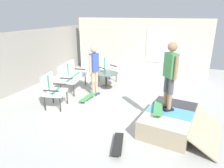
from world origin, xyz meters
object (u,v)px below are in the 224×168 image
(patio_chair_by_wall, at_px, (52,88))
(person_skater, at_px, (170,72))
(patio_bench, at_px, (70,74))
(person_watching, at_px, (94,67))
(skate_ramp, at_px, (170,120))
(patio_table, at_px, (106,77))
(skateboard_spare, at_px, (118,144))
(skateboard_on_ramp, at_px, (158,108))
(skateboard_by_bench, at_px, (88,97))
(patio_chair_near_house, at_px, (106,67))

(patio_chair_by_wall, bearing_deg, person_skater, -87.07)
(patio_bench, distance_m, person_watching, 1.10)
(skate_ramp, distance_m, patio_table, 3.39)
(patio_chair_by_wall, xyz_separation_m, skateboard_spare, (-1.12, -2.52, -0.53))
(skate_ramp, relative_size, person_watching, 1.10)
(patio_table, height_order, skateboard_on_ramp, patio_table)
(person_skater, bearing_deg, skateboard_by_bench, 74.98)
(person_skater, bearing_deg, skateboard_on_ramp, 141.64)
(skateboard_by_bench, bearing_deg, patio_chair_by_wall, 140.29)
(patio_chair_near_house, xyz_separation_m, patio_table, (-0.69, -0.32, -0.21))
(patio_table, xyz_separation_m, skateboard_by_bench, (-1.32, 0.09, -0.32))
(skate_ramp, bearing_deg, skateboard_spare, 141.76)
(patio_chair_near_house, height_order, person_skater, person_skater)
(skateboard_spare, bearing_deg, person_watching, 35.73)
(patio_chair_by_wall, bearing_deg, patio_bench, 11.36)
(skateboard_by_bench, xyz_separation_m, skateboard_spare, (-1.98, -1.80, 0.00))
(patio_chair_near_house, bearing_deg, skateboard_by_bench, -173.39)
(person_watching, bearing_deg, patio_chair_by_wall, 151.68)
(patio_bench, distance_m, patio_chair_near_house, 1.63)
(person_watching, height_order, skateboard_spare, person_watching)
(skate_ramp, bearing_deg, patio_table, 51.15)
(person_watching, bearing_deg, skateboard_spare, -144.27)
(skate_ramp, bearing_deg, skateboard_by_bench, 73.61)
(skate_ramp, xyz_separation_m, skateboard_spare, (-1.18, 0.93, -0.15))
(patio_chair_near_house, relative_size, skateboard_spare, 1.24)
(skate_ramp, height_order, skateboard_by_bench, skate_ramp)
(person_skater, xyz_separation_m, skateboard_spare, (-1.29, 0.80, -1.33))
(patio_chair_near_house, distance_m, skateboard_spare, 4.51)
(skateboard_spare, distance_m, skateboard_on_ramp, 1.32)
(patio_chair_by_wall, height_order, person_watching, person_watching)
(patio_bench, distance_m, patio_table, 1.34)
(skate_ramp, distance_m, patio_chair_near_house, 4.10)
(patio_table, xyz_separation_m, skateboard_on_ramp, (-2.24, -2.34, 0.14))
(skate_ramp, relative_size, person_skater, 1.14)
(patio_bench, bearing_deg, person_watching, -94.80)
(person_watching, xyz_separation_m, skateboard_by_bench, (-0.50, 0.01, -0.91))
(person_skater, xyz_separation_m, skateboard_by_bench, (0.70, 2.60, -1.33))
(patio_chair_near_house, relative_size, skateboard_by_bench, 1.26)
(skate_ramp, xyz_separation_m, person_watching, (1.30, 2.71, 0.77))
(patio_chair_by_wall, xyz_separation_m, skateboard_on_ramp, (-0.05, -3.14, -0.07))
(patio_chair_near_house, relative_size, patio_table, 1.13)
(skate_ramp, distance_m, skateboard_spare, 1.51)
(patio_table, height_order, person_skater, person_skater)
(patio_chair_near_house, distance_m, skateboard_on_ramp, 3.96)
(person_skater, bearing_deg, skateboard_spare, 148.13)
(skateboard_on_ramp, bearing_deg, patio_bench, 66.47)
(person_skater, bearing_deg, skate_ramp, -128.95)
(skate_ramp, bearing_deg, skateboard_on_ramp, 110.30)
(person_watching, distance_m, person_skater, 2.87)
(patio_table, distance_m, skateboard_by_bench, 1.36)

